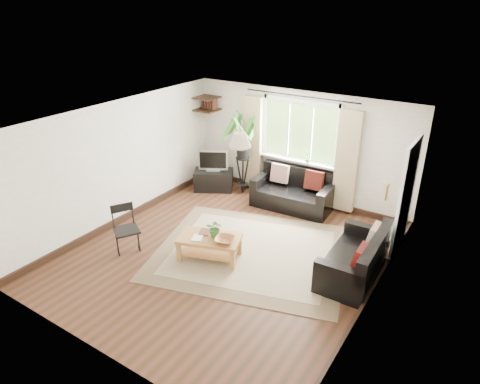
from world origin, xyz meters
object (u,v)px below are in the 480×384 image
Objects in this scene: sofa_back at (293,190)px; palm_stand at (243,154)px; folding_chair at (127,231)px; sofa_right at (354,256)px; coffee_table at (210,248)px; tv_stand at (214,180)px.

palm_stand is (-1.29, 0.05, 0.54)m from sofa_back.
sofa_back is 3.56m from folding_chair.
sofa_right reaches higher than coffee_table.
folding_chair is (-3.55, -1.49, 0.06)m from sofa_right.
sofa_right is 1.80× the size of tv_stand.
sofa_right is 3.70m from palm_stand.
tv_stand reaches higher than coffee_table.
sofa_right is 1.51× the size of coffee_table.
sofa_back reaches higher than coffee_table.
tv_stand is at bearing 36.98° from folding_chair.
sofa_right is 0.85× the size of palm_stand.
sofa_back is at bearing 83.08° from coffee_table.
tv_stand is 1.01× the size of folding_chair.
coffee_table is at bearing -84.69° from tv_stand.
palm_stand is (-3.22, 1.74, 0.56)m from sofa_right.
coffee_table is 2.87m from palm_stand.
palm_stand is at bearing 110.76° from coffee_table.
sofa_back is at bearing -2.36° from palm_stand.
palm_stand is at bearing -119.93° from sofa_right.
coffee_table is 1.19× the size of tv_stand.
palm_stand reaches higher than tv_stand.
palm_stand reaches higher than sofa_back.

